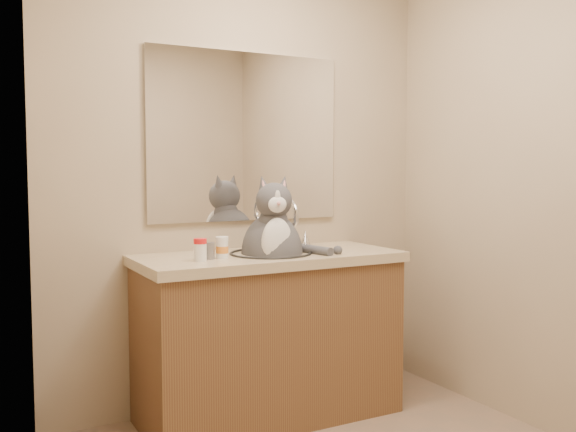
# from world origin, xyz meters

# --- Properties ---
(room) EXTENTS (2.22, 2.52, 2.42)m
(room) POSITION_xyz_m (0.00, 0.00, 1.20)
(room) COLOR #7F6A58
(room) RESTS_ON ground
(vanity) EXTENTS (1.34, 0.59, 1.12)m
(vanity) POSITION_xyz_m (0.00, 0.96, 0.44)
(vanity) COLOR brown
(vanity) RESTS_ON ground
(mirror) EXTENTS (1.10, 0.02, 0.90)m
(mirror) POSITION_xyz_m (0.00, 1.24, 1.45)
(mirror) COLOR white
(mirror) RESTS_ON room
(shower_curtain) EXTENTS (0.02, 1.30, 1.93)m
(shower_curtain) POSITION_xyz_m (-1.05, 0.10, 1.03)
(shower_curtain) COLOR #C5B495
(shower_curtain) RESTS_ON ground
(cat) EXTENTS (0.42, 0.43, 0.61)m
(cat) POSITION_xyz_m (0.01, 0.94, 0.89)
(cat) COLOR #424247
(cat) RESTS_ON vanity
(pill_bottle_redcap) EXTENTS (0.07, 0.07, 0.11)m
(pill_bottle_redcap) POSITION_xyz_m (-0.40, 0.87, 0.90)
(pill_bottle_redcap) COLOR white
(pill_bottle_redcap) RESTS_ON vanity
(pill_bottle_orange) EXTENTS (0.07, 0.07, 0.10)m
(pill_bottle_orange) POSITION_xyz_m (-0.28, 0.92, 0.90)
(pill_bottle_orange) COLOR white
(pill_bottle_orange) RESTS_ON vanity
(grey_canister) EXTENTS (0.06, 0.06, 0.08)m
(grey_canister) POSITION_xyz_m (-0.34, 0.91, 0.89)
(grey_canister) COLOR gray
(grey_canister) RESTS_ON vanity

